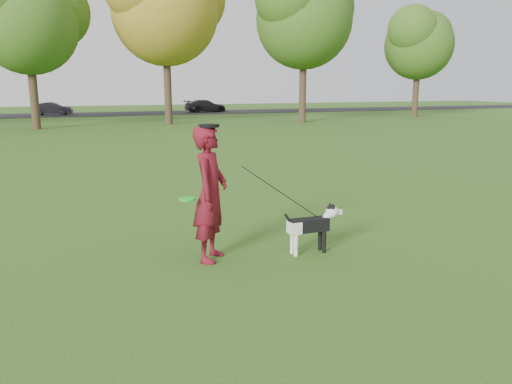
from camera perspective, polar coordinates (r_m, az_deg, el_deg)
name	(u,v)px	position (r m, az deg, el deg)	size (l,w,h in m)	color
ground	(245,261)	(7.39, -1.26, -7.91)	(120.00, 120.00, 0.00)	#285116
road	(95,114)	(46.68, -17.97, 8.45)	(120.00, 7.00, 0.02)	black
man	(210,194)	(7.24, -5.24, -0.21)	(0.72, 0.48, 1.99)	#590C21
dog	(313,223)	(7.68, 6.54, -3.59)	(1.00, 0.20, 0.76)	black
car_mid	(52,109)	(46.61, -22.26, 8.81)	(1.14, 3.26, 1.07)	black
car_right	(206,106)	(48.22, -5.79, 9.76)	(1.61, 3.96, 1.15)	black
man_held_items	(281,193)	(7.44, 2.89, -0.10)	(2.17, 0.40, 1.49)	#1CE11E
tree_row	(74,0)	(32.99, -20.13, 19.92)	(51.74, 8.86, 12.01)	#38281C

